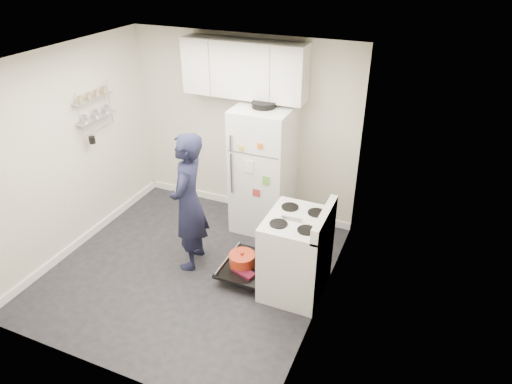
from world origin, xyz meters
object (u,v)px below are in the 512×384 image
at_px(open_oven_door, 244,263).
at_px(person, 188,203).
at_px(electric_range, 295,255).
at_px(refrigerator, 263,169).

distance_m(open_oven_door, person, 0.96).
relative_size(electric_range, open_oven_door, 1.57).
xyz_separation_m(electric_range, person, (-1.30, -0.02, 0.39)).
height_order(electric_range, refrigerator, refrigerator).
bearing_deg(open_oven_door, refrigerator, 101.21).
bearing_deg(person, refrigerator, 145.18).
xyz_separation_m(electric_range, open_oven_door, (-0.60, -0.02, -0.27)).
relative_size(open_oven_door, person, 0.41).
height_order(electric_range, person, person).
xyz_separation_m(electric_range, refrigerator, (-0.83, 1.10, 0.39)).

